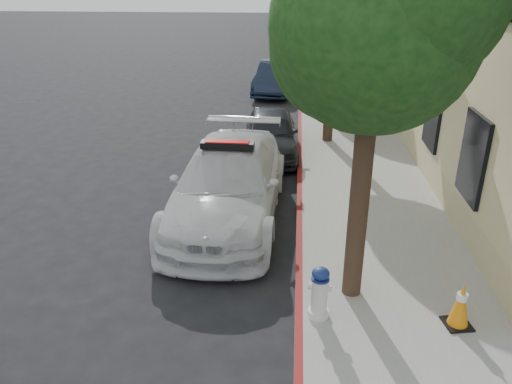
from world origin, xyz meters
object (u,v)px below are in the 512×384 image
object	(u,v)px
traffic_cone	(461,305)
parked_car_far	(276,78)
fire_hydrant	(320,293)
parked_car_mid	(271,133)
police_car	(228,183)

from	to	relation	value
traffic_cone	parked_car_far	bearing A→B (deg)	102.15
fire_hydrant	traffic_cone	xyz separation A→B (m)	(2.03, -0.05, -0.05)
parked_car_mid	traffic_cone	world-z (taller)	parked_car_mid
fire_hydrant	parked_car_far	bearing A→B (deg)	103.58
fire_hydrant	traffic_cone	world-z (taller)	fire_hydrant
parked_car_mid	parked_car_far	xyz separation A→B (m)	(-0.20, 8.00, 0.03)
parked_car_far	traffic_cone	size ratio (longest dim) A/B	5.67
police_car	fire_hydrant	world-z (taller)	police_car
police_car	parked_car_mid	bearing A→B (deg)	82.33
police_car	parked_car_mid	world-z (taller)	police_car
fire_hydrant	traffic_cone	bearing A→B (deg)	7.20
parked_car_mid	traffic_cone	bearing A→B (deg)	-70.97
police_car	parked_car_far	bearing A→B (deg)	89.26
parked_car_mid	parked_car_far	bearing A→B (deg)	88.10
parked_car_mid	traffic_cone	xyz separation A→B (m)	(3.18, -7.71, -0.14)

